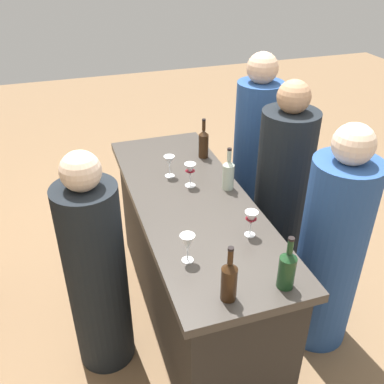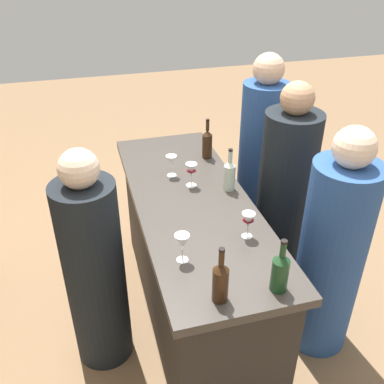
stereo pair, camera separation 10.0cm
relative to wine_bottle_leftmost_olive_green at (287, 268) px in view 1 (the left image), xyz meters
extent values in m
plane|color=#846647|center=(0.83, 0.17, -1.06)|extent=(12.00, 12.00, 0.00)
cube|color=#2A2723|center=(0.83, 0.17, -0.60)|extent=(1.80, 0.60, 0.90)
cube|color=#3D3833|center=(0.83, 0.17, -0.13)|extent=(1.88, 0.68, 0.05)
cylinder|color=#193D1E|center=(0.00, 0.00, -0.02)|extent=(0.08, 0.08, 0.16)
cone|color=#193D1E|center=(0.00, 0.00, 0.07)|extent=(0.08, 0.08, 0.03)
cylinder|color=#193D1E|center=(0.00, 0.00, 0.12)|extent=(0.03, 0.03, 0.07)
cylinder|color=black|center=(0.00, 0.00, 0.16)|extent=(0.03, 0.03, 0.01)
cylinder|color=#331E0F|center=(0.01, 0.27, -0.02)|extent=(0.07, 0.07, 0.17)
cone|color=#331E0F|center=(0.01, 0.27, 0.08)|extent=(0.07, 0.07, 0.03)
cylinder|color=#331E0F|center=(0.01, 0.27, 0.13)|extent=(0.03, 0.03, 0.07)
cylinder|color=black|center=(0.01, 0.27, 0.17)|extent=(0.03, 0.03, 0.01)
cylinder|color=#B7C6B2|center=(0.88, -0.08, -0.02)|extent=(0.07, 0.07, 0.16)
cone|color=#B7C6B2|center=(0.88, -0.08, 0.08)|extent=(0.07, 0.07, 0.03)
cylinder|color=#B7C6B2|center=(0.88, -0.08, 0.13)|extent=(0.03, 0.03, 0.07)
cylinder|color=black|center=(0.88, -0.08, 0.17)|extent=(0.03, 0.03, 0.01)
cylinder|color=#331E0F|center=(1.34, -0.08, -0.02)|extent=(0.07, 0.07, 0.17)
cone|color=#331E0F|center=(1.34, -0.08, 0.08)|extent=(0.07, 0.07, 0.03)
cylinder|color=#331E0F|center=(1.34, -0.08, 0.14)|extent=(0.02, 0.02, 0.07)
cylinder|color=black|center=(1.34, -0.08, 0.18)|extent=(0.03, 0.03, 0.01)
cylinder|color=white|center=(0.40, -0.01, -0.10)|extent=(0.06, 0.06, 0.00)
cylinder|color=white|center=(0.40, -0.01, -0.06)|extent=(0.01, 0.01, 0.07)
cone|color=white|center=(0.40, -0.01, 0.01)|extent=(0.07, 0.07, 0.08)
cone|color=maroon|center=(0.40, -0.01, -0.01)|extent=(0.06, 0.06, 0.03)
cylinder|color=white|center=(0.99, 0.14, -0.10)|extent=(0.07, 0.07, 0.00)
cylinder|color=white|center=(0.99, 0.14, -0.06)|extent=(0.01, 0.01, 0.08)
cone|color=white|center=(0.99, 0.14, 0.02)|extent=(0.07, 0.07, 0.07)
cone|color=maroon|center=(0.99, 0.14, -0.01)|extent=(0.06, 0.06, 0.02)
cylinder|color=white|center=(1.14, 0.22, -0.10)|extent=(0.06, 0.06, 0.00)
cylinder|color=white|center=(1.14, 0.22, -0.06)|extent=(0.01, 0.01, 0.07)
cone|color=white|center=(1.14, 0.22, 0.01)|extent=(0.07, 0.07, 0.07)
cylinder|color=white|center=(0.30, 0.37, -0.10)|extent=(0.06, 0.06, 0.00)
cylinder|color=white|center=(0.30, 0.37, -0.07)|extent=(0.01, 0.01, 0.06)
cone|color=white|center=(0.30, 0.37, 0.01)|extent=(0.07, 0.07, 0.09)
cylinder|color=black|center=(0.98, -0.53, -0.37)|extent=(0.48, 0.48, 1.37)
sphere|color=tan|center=(0.98, -0.53, 0.41)|extent=(0.21, 0.21, 0.21)
cylinder|color=#284C8C|center=(1.53, -0.58, -0.36)|extent=(0.42, 0.42, 1.39)
sphere|color=#D8AD8C|center=(1.53, -0.58, 0.44)|extent=(0.23, 0.23, 0.23)
cylinder|color=#284C8C|center=(0.42, -0.57, -0.41)|extent=(0.50, 0.50, 1.29)
sphere|color=beige|center=(0.42, -0.57, 0.34)|extent=(0.23, 0.23, 0.23)
cylinder|color=black|center=(0.68, 0.80, -0.44)|extent=(0.44, 0.44, 1.24)
sphere|color=beige|center=(0.68, 0.80, 0.27)|extent=(0.21, 0.21, 0.21)
camera|label=1|loc=(-1.25, 0.85, 1.29)|focal=40.42mm
camera|label=2|loc=(-1.28, 0.76, 1.29)|focal=40.42mm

